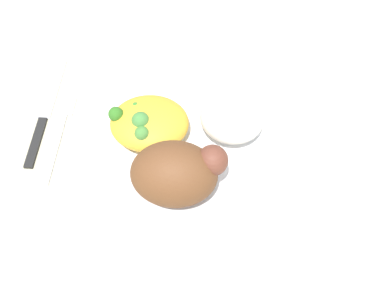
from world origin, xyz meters
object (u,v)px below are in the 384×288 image
(rice_pile, at_px, (232,118))
(knife, at_px, (43,119))
(mac_cheese_with_broccoli, at_px, (148,123))
(fork, at_px, (60,131))
(roasted_chicken, at_px, (177,173))
(plate, at_px, (192,152))

(rice_pile, xyz_separation_m, knife, (-0.26, 0.01, -0.04))
(mac_cheese_with_broccoli, height_order, fork, mac_cheese_with_broccoli)
(knife, bearing_deg, rice_pile, -2.38)
(roasted_chicken, bearing_deg, fork, 153.34)
(plate, height_order, mac_cheese_with_broccoli, mac_cheese_with_broccoli)
(rice_pile, height_order, mac_cheese_with_broccoli, same)
(mac_cheese_with_broccoli, bearing_deg, knife, 171.48)
(roasted_chicken, bearing_deg, plate, 76.08)
(fork, bearing_deg, roasted_chicken, -26.66)
(fork, bearing_deg, knife, 146.56)
(knife, bearing_deg, mac_cheese_with_broccoli, -8.52)
(roasted_chicken, bearing_deg, knife, 152.32)
(plate, bearing_deg, fork, 171.50)
(plate, xyz_separation_m, mac_cheese_with_broccoli, (-0.06, 0.02, 0.03))
(rice_pile, height_order, fork, rice_pile)
(plate, distance_m, mac_cheese_with_broccoli, 0.07)
(rice_pile, bearing_deg, roasted_chicken, -124.73)
(roasted_chicken, xyz_separation_m, mac_cheese_with_broccoli, (-0.04, 0.08, -0.02))
(mac_cheese_with_broccoli, bearing_deg, rice_pile, 6.39)
(rice_pile, relative_size, mac_cheese_with_broccoli, 0.80)
(fork, xyz_separation_m, knife, (-0.03, 0.02, 0.00))
(plate, bearing_deg, knife, 167.77)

